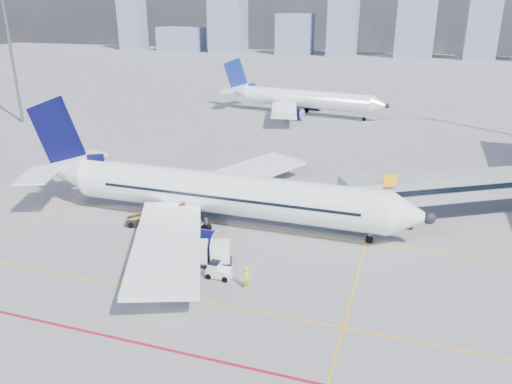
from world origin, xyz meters
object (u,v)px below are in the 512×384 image
at_px(second_aircraft, 299,99).
at_px(baggage_tug, 218,270).
at_px(ramp_worker, 247,277).
at_px(main_aircraft, 209,192).
at_px(belt_loader, 150,219).
at_px(cargo_dolly, 209,253).

bearing_deg(second_aircraft, baggage_tug, -73.14).
xyz_separation_m(second_aircraft, ramp_worker, (11.85, -66.66, -2.26)).
bearing_deg(baggage_tug, ramp_worker, -15.18).
height_order(main_aircraft, belt_loader, main_aircraft).
bearing_deg(second_aircraft, main_aircraft, -76.98).
bearing_deg(ramp_worker, second_aircraft, 17.25).
relative_size(second_aircraft, cargo_dolly, 8.52).
bearing_deg(baggage_tug, second_aircraft, 98.05).
distance_m(main_aircraft, baggage_tug, 11.92).
bearing_deg(main_aircraft, belt_loader, -151.93).
height_order(belt_loader, ramp_worker, belt_loader).
distance_m(second_aircraft, baggage_tug, 66.55).
bearing_deg(ramp_worker, main_aircraft, 42.74).
bearing_deg(ramp_worker, baggage_tug, 81.74).
height_order(main_aircraft, cargo_dolly, main_aircraft).
distance_m(baggage_tug, ramp_worker, 2.94).
bearing_deg(main_aircraft, baggage_tug, -63.58).
xyz_separation_m(belt_loader, ramp_worker, (13.42, -8.31, 0.31)).
height_order(second_aircraft, baggage_tug, second_aircraft).
relative_size(cargo_dolly, ramp_worker, 2.19).
relative_size(second_aircraft, baggage_tug, 17.75).
xyz_separation_m(second_aircraft, belt_loader, (-1.57, -58.36, -2.58)).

